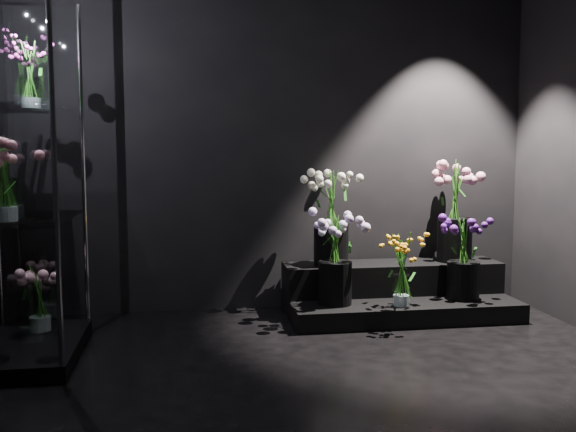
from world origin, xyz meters
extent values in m
plane|color=black|center=(0.00, 0.00, 0.00)|extent=(4.00, 4.00, 0.00)
plane|color=black|center=(0.00, 2.00, 1.40)|extent=(4.00, 0.00, 4.00)
cube|color=black|center=(0.86, 1.58, 0.07)|extent=(1.70, 0.76, 0.14)
cube|color=black|center=(0.86, 1.76, 0.26)|extent=(1.70, 0.38, 0.24)
cube|color=black|center=(-1.68, 0.99, 0.05)|extent=(0.60, 1.00, 0.10)
cube|color=white|center=(-1.68, 0.99, 0.85)|extent=(0.54, 0.94, 0.01)
cube|color=white|center=(-1.68, 0.99, 1.50)|extent=(0.54, 0.94, 0.01)
cylinder|color=white|center=(0.79, 1.32, 0.26)|extent=(0.12, 0.12, 0.23)
cylinder|color=black|center=(0.33, 1.45, 0.30)|extent=(0.24, 0.24, 0.31)
cylinder|color=black|center=(1.32, 1.47, 0.28)|extent=(0.24, 0.24, 0.28)
cylinder|color=black|center=(0.36, 1.73, 0.54)|extent=(0.26, 0.26, 0.32)
cylinder|color=black|center=(1.36, 1.74, 0.55)|extent=(0.27, 0.27, 0.34)
cylinder|color=white|center=(-1.72, 0.79, 0.98)|extent=(0.13, 0.13, 0.25)
cylinder|color=white|center=(-1.65, 1.15, 1.60)|extent=(0.13, 0.13, 0.19)
cylinder|color=white|center=(-1.66, 1.22, 0.24)|extent=(0.14, 0.14, 0.27)
camera|label=1|loc=(-0.73, -2.99, 1.26)|focal=40.00mm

